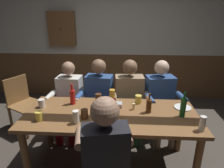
# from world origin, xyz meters

# --- Properties ---
(ground_plane) EXTENTS (7.45, 7.45, 0.00)m
(ground_plane) POSITION_xyz_m (0.00, 0.00, 0.00)
(ground_plane) COLOR #423A33
(back_wall_upper) EXTENTS (6.21, 0.12, 1.73)m
(back_wall_upper) POSITION_xyz_m (0.00, 2.29, 1.83)
(back_wall_upper) COLOR beige
(back_wall_wainscot) EXTENTS (6.21, 0.12, 0.97)m
(back_wall_wainscot) POSITION_xyz_m (0.00, 2.29, 0.48)
(back_wall_wainscot) COLOR brown
(back_wall_wainscot) RESTS_ON ground_plane
(dining_table) EXTENTS (2.00, 0.84, 0.75)m
(dining_table) POSITION_xyz_m (0.00, 0.00, 0.65)
(dining_table) COLOR brown
(dining_table) RESTS_ON ground_plane
(person_0) EXTENTS (0.51, 0.54, 1.17)m
(person_0) POSITION_xyz_m (-0.68, 0.64, 0.64)
(person_0) COLOR silver
(person_0) RESTS_ON ground_plane
(person_1) EXTENTS (0.56, 0.56, 1.21)m
(person_1) POSITION_xyz_m (-0.23, 0.65, 0.67)
(person_1) COLOR #2D4C84
(person_1) RESTS_ON ground_plane
(person_2) EXTENTS (0.57, 0.55, 1.21)m
(person_2) POSITION_xyz_m (0.23, 0.66, 0.68)
(person_2) COLOR #997F60
(person_2) RESTS_ON ground_plane
(person_3) EXTENTS (0.58, 0.59, 1.21)m
(person_3) POSITION_xyz_m (0.69, 0.65, 0.67)
(person_3) COLOR #2D4C84
(person_3) RESTS_ON ground_plane
(person_4) EXTENTS (0.56, 0.55, 1.27)m
(person_4) POSITION_xyz_m (-0.01, -0.64, 0.70)
(person_4) COLOR black
(person_4) RESTS_ON ground_plane
(chair_empty_near_right) EXTENTS (0.59, 0.59, 0.88)m
(chair_empty_near_right) POSITION_xyz_m (-1.48, 0.77, 0.48)
(chair_empty_near_right) COLOR brown
(chair_empty_near_right) RESTS_ON ground_plane
(table_candle) EXTENTS (0.04, 0.04, 0.08)m
(table_candle) POSITION_xyz_m (0.26, 0.11, 0.79)
(table_candle) COLOR #F9E08C
(table_candle) RESTS_ON dining_table
(condiment_caddy) EXTENTS (0.14, 0.10, 0.05)m
(condiment_caddy) POSITION_xyz_m (0.05, 0.17, 0.77)
(condiment_caddy) COLOR #B2B7BC
(condiment_caddy) RESTS_ON dining_table
(plate_0) EXTENTS (0.22, 0.22, 0.01)m
(plate_0) POSITION_xyz_m (0.07, -0.27, 0.75)
(plate_0) COLOR white
(plate_0) RESTS_ON dining_table
(plate_1) EXTENTS (0.20, 0.20, 0.01)m
(plate_1) POSITION_xyz_m (0.86, 0.18, 0.75)
(plate_1) COLOR white
(plate_1) RESTS_ON dining_table
(bottle_0) EXTENTS (0.06, 0.06, 0.24)m
(bottle_0) POSITION_xyz_m (0.43, 0.05, 0.83)
(bottle_0) COLOR #593314
(bottle_0) RESTS_ON dining_table
(bottle_1) EXTENTS (0.06, 0.06, 0.30)m
(bottle_1) POSITION_xyz_m (0.80, -0.03, 0.87)
(bottle_1) COLOR #195923
(bottle_1) RESTS_ON dining_table
(bottle_2) EXTENTS (0.07, 0.07, 0.21)m
(bottle_2) POSITION_xyz_m (0.04, -0.04, 0.83)
(bottle_2) COLOR red
(bottle_2) RESTS_ON dining_table
(bottle_3) EXTENTS (0.07, 0.07, 0.27)m
(bottle_3) POSITION_xyz_m (-0.50, 0.22, 0.85)
(bottle_3) COLOR red
(bottle_3) RESTS_ON dining_table
(pint_glass_0) EXTENTS (0.07, 0.07, 0.14)m
(pint_glass_0) POSITION_xyz_m (-0.35, -0.24, 0.82)
(pint_glass_0) COLOR white
(pint_glass_0) RESTS_ON dining_table
(pint_glass_1) EXTENTS (0.08, 0.08, 0.10)m
(pint_glass_1) POSITION_xyz_m (-0.86, 0.10, 0.80)
(pint_glass_1) COLOR white
(pint_glass_1) RESTS_ON dining_table
(pint_glass_2) EXTENTS (0.08, 0.08, 0.11)m
(pint_glass_2) POSITION_xyz_m (0.33, 0.29, 0.80)
(pint_glass_2) COLOR #E5C64C
(pint_glass_2) RESTS_ON dining_table
(pint_glass_3) EXTENTS (0.08, 0.08, 0.10)m
(pint_glass_3) POSITION_xyz_m (-0.76, -0.21, 0.80)
(pint_glass_3) COLOR #E5C64C
(pint_glass_3) RESTS_ON dining_table
(pint_glass_4) EXTENTS (0.08, 0.08, 0.15)m
(pint_glass_4) POSITION_xyz_m (-0.17, 0.21, 0.82)
(pint_glass_4) COLOR #4C2D19
(pint_glass_4) RESTS_ON dining_table
(pint_glass_5) EXTENTS (0.08, 0.08, 0.11)m
(pint_glass_5) POSITION_xyz_m (-0.28, -0.13, 0.80)
(pint_glass_5) COLOR #4C2D19
(pint_glass_5) RESTS_ON dining_table
(pint_glass_6) EXTENTS (0.06, 0.06, 0.16)m
(pint_glass_6) POSITION_xyz_m (0.92, -0.30, 0.82)
(pint_glass_6) COLOR white
(pint_glass_6) RESTS_ON dining_table
(pint_glass_7) EXTENTS (0.08, 0.08, 0.15)m
(pint_glass_7) POSITION_xyz_m (-0.01, 0.36, 0.82)
(pint_glass_7) COLOR gold
(pint_glass_7) RESTS_ON dining_table
(wall_dart_cabinet) EXTENTS (0.56, 0.15, 0.70)m
(wall_dart_cabinet) POSITION_xyz_m (-1.17, 2.16, 1.51)
(wall_dart_cabinet) COLOR brown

